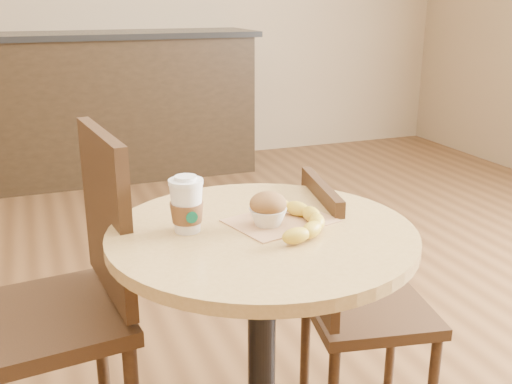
{
  "coord_description": "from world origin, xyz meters",
  "views": [
    {
      "loc": [
        -0.46,
        -1.23,
        1.27
      ],
      "look_at": [
        0.02,
        0.03,
        0.83
      ],
      "focal_mm": 42.0,
      "sensor_mm": 36.0,
      "label": 1
    }
  ],
  "objects_px": {
    "chair_right": "(351,298)",
    "banana": "(296,218)",
    "muffin": "(268,209)",
    "coffee_cup": "(187,207)",
    "cafe_table": "(262,307)",
    "chair_left": "(66,297)"
  },
  "relations": [
    {
      "from": "chair_right",
      "to": "banana",
      "type": "height_order",
      "value": "chair_right"
    },
    {
      "from": "banana",
      "to": "chair_right",
      "type": "bearing_deg",
      "value": 47.49
    },
    {
      "from": "muffin",
      "to": "banana",
      "type": "relative_size",
      "value": 0.34
    },
    {
      "from": "coffee_cup",
      "to": "banana",
      "type": "height_order",
      "value": "coffee_cup"
    },
    {
      "from": "muffin",
      "to": "cafe_table",
      "type": "bearing_deg",
      "value": -142.68
    },
    {
      "from": "chair_right",
      "to": "muffin",
      "type": "xyz_separation_m",
      "value": [
        -0.31,
        -0.12,
        0.36
      ]
    },
    {
      "from": "chair_left",
      "to": "chair_right",
      "type": "bearing_deg",
      "value": 74.23
    },
    {
      "from": "muffin",
      "to": "banana",
      "type": "xyz_separation_m",
      "value": [
        0.06,
        -0.03,
        -0.02
      ]
    },
    {
      "from": "chair_left",
      "to": "muffin",
      "type": "relative_size",
      "value": 10.53
    },
    {
      "from": "chair_left",
      "to": "coffee_cup",
      "type": "xyz_separation_m",
      "value": [
        0.28,
        -0.21,
        0.29
      ]
    },
    {
      "from": "chair_left",
      "to": "muffin",
      "type": "distance_m",
      "value": 0.59
    },
    {
      "from": "chair_right",
      "to": "coffee_cup",
      "type": "distance_m",
      "value": 0.63
    },
    {
      "from": "cafe_table",
      "to": "chair_right",
      "type": "bearing_deg",
      "value": 22.26
    },
    {
      "from": "cafe_table",
      "to": "banana",
      "type": "distance_m",
      "value": 0.24
    },
    {
      "from": "muffin",
      "to": "banana",
      "type": "height_order",
      "value": "muffin"
    },
    {
      "from": "cafe_table",
      "to": "muffin",
      "type": "bearing_deg",
      "value": 37.32
    },
    {
      "from": "banana",
      "to": "cafe_table",
      "type": "bearing_deg",
      "value": -173.38
    },
    {
      "from": "chair_left",
      "to": "banana",
      "type": "relative_size",
      "value": 3.58
    },
    {
      "from": "chair_right",
      "to": "coffee_cup",
      "type": "height_order",
      "value": "coffee_cup"
    },
    {
      "from": "cafe_table",
      "to": "banana",
      "type": "relative_size",
      "value": 2.81
    },
    {
      "from": "chair_right",
      "to": "muffin",
      "type": "height_order",
      "value": "muffin"
    },
    {
      "from": "coffee_cup",
      "to": "chair_left",
      "type": "bearing_deg",
      "value": 140.3
    }
  ]
}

